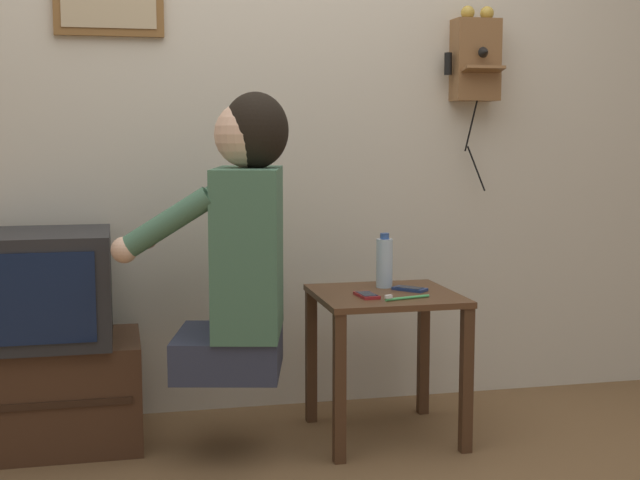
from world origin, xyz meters
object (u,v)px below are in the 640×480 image
at_px(television, 32,287).
at_px(cell_phone_spare, 410,289).
at_px(toothbrush, 404,298).
at_px(water_bottle, 384,262).
at_px(wall_phone_antique, 475,58).
at_px(cell_phone_held, 367,295).
at_px(person, 241,241).

distance_m(television, cell_phone_spare, 1.36).
distance_m(cell_phone_spare, toothbrush, 0.18).
bearing_deg(toothbrush, water_bottle, -15.95).
distance_m(water_bottle, toothbrush, 0.27).
xyz_separation_m(water_bottle, toothbrush, (-0.00, -0.26, -0.09)).
height_order(wall_phone_antique, cell_phone_held, wall_phone_antique).
distance_m(cell_phone_held, toothbrush, 0.14).
bearing_deg(cell_phone_held, water_bottle, 51.03).
bearing_deg(cell_phone_spare, wall_phone_antique, 1.79).
height_order(person, cell_phone_held, person).
height_order(cell_phone_held, cell_phone_spare, same).
distance_m(person, television, 0.77).
relative_size(wall_phone_antique, cell_phone_spare, 5.72).
bearing_deg(person, water_bottle, -59.24).
bearing_deg(cell_phone_held, wall_phone_antique, 33.41).
relative_size(wall_phone_antique, toothbrush, 4.23).
relative_size(wall_phone_antique, cell_phone_held, 5.89).
height_order(person, cell_phone_spare, person).
xyz_separation_m(television, cell_phone_held, (1.16, -0.23, -0.04)).
relative_size(cell_phone_held, cell_phone_spare, 0.97).
distance_m(cell_phone_spare, water_bottle, 0.15).
height_order(television, toothbrush, television).
bearing_deg(cell_phone_held, cell_phone_spare, 19.73).
distance_m(person, toothbrush, 0.61).
bearing_deg(wall_phone_antique, television, -172.13).
relative_size(person, wall_phone_antique, 1.28).
height_order(person, television, person).
xyz_separation_m(cell_phone_spare, water_bottle, (-0.07, 0.09, 0.09)).
xyz_separation_m(television, wall_phone_antique, (1.76, 0.24, 0.85)).
distance_m(wall_phone_antique, cell_phone_held, 1.16).
relative_size(cell_phone_held, water_bottle, 0.62).
bearing_deg(person, television, 85.48).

